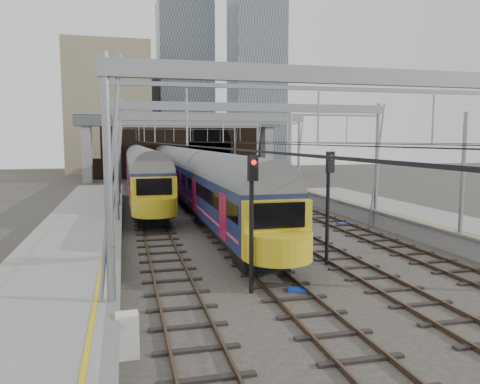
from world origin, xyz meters
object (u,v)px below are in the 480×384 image
object	(u,v)px
train_second	(140,167)
relay_cabinet	(127,335)
train_main	(180,170)
signal_near_left	(252,208)
signal_near_centre	(328,195)

from	to	relation	value
train_second	relay_cabinet	xyz separation A→B (m)	(-1.80, -42.27, -1.98)
train_main	signal_near_left	distance (m)	33.77
train_second	signal_near_left	distance (m)	38.25
train_main	train_second	xyz separation A→B (m)	(-4.00, 4.41, 0.04)
train_main	signal_near_centre	bearing A→B (deg)	-84.26
signal_near_left	relay_cabinet	size ratio (longest dim) A/B	4.36
signal_near_left	train_second	bearing A→B (deg)	79.55
train_second	signal_near_centre	world-z (taller)	signal_near_centre
signal_near_centre	train_second	bearing A→B (deg)	85.43
signal_near_left	relay_cabinet	distance (m)	6.64
train_second	signal_near_left	world-z (taller)	signal_near_left
signal_near_left	train_main	bearing A→B (deg)	73.29
signal_near_left	relay_cabinet	xyz separation A→B (m)	(-4.50, -4.12, -2.62)
signal_near_centre	relay_cabinet	size ratio (longest dim) A/B	4.38
signal_near_left	signal_near_centre	xyz separation A→B (m)	(4.38, 3.01, 0.02)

